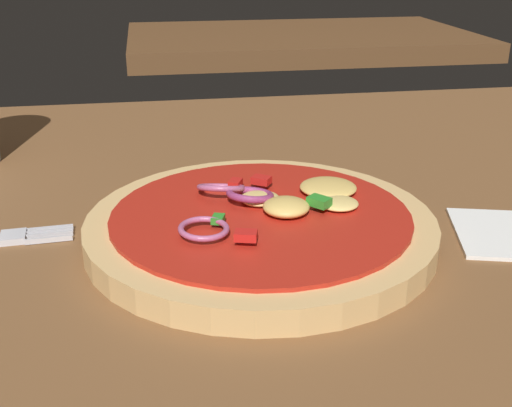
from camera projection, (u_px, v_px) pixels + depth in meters
dining_table at (290, 249)px, 0.50m from camera, size 1.37×0.83×0.04m
pizza at (262, 225)px, 0.47m from camera, size 0.25×0.25×0.04m
background_table at (300, 41)px, 1.46m from camera, size 0.76×0.46×0.04m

